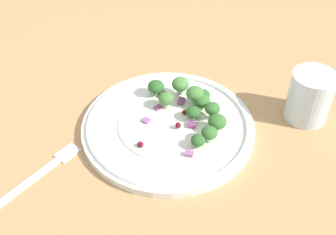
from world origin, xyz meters
TOP-DOWN VIEW (x-y plane):
  - ground_plane at (0.00, 0.00)cm, footprint 180.00×180.00cm
  - plate at (-1.06, 2.69)cm, footprint 27.90×27.90cm
  - dressing_pool at (-1.06, 2.69)cm, footprint 16.18×16.18cm
  - broccoli_floret_0 at (-2.56, -1.23)cm, footprint 2.36×2.36cm
  - broccoli_floret_1 at (0.21, -5.52)cm, footprint 2.23×2.23cm
  - broccoli_floret_2 at (2.29, 0.64)cm, footprint 2.59×2.59cm
  - broccoli_floret_3 at (-6.90, -2.52)cm, footprint 2.92×2.92cm
  - broccoli_floret_4 at (3.56, -3.29)cm, footprint 2.94×2.94cm
  - broccoli_floret_5 at (-1.44, -4.01)cm, footprint 2.69×2.69cm
  - broccoli_floret_6 at (0.43, -3.62)cm, footprint 2.97×2.97cm
  - broccoli_floret_7 at (-8.00, 0.14)cm, footprint 2.51×2.51cm
  - broccoli_floret_8 at (6.07, -0.36)cm, footprint 2.85×2.85cm
  - broccoli_floret_9 at (-4.31, -3.73)cm, footprint 2.50×2.50cm
  - broccoli_floret_10 at (-7.89, 2.10)cm, footprint 2.20×2.20cm
  - cranberry_0 at (-7.24, -1.63)cm, footprint 0.92×0.92cm
  - cranberry_1 at (-2.65, 9.06)cm, footprint 0.98×0.98cm
  - cranberry_2 at (-2.92, 2.07)cm, footprint 0.93×0.93cm
  - cranberry_3 at (-1.43, -5.08)cm, footprint 0.80×0.80cm
  - cranberry_4 at (-0.77, -0.89)cm, footprint 0.83×0.83cm
  - onion_bit_0 at (-8.49, 4.27)cm, footprint 1.57×1.51cm
  - onion_bit_1 at (1.44, 5.27)cm, footprint 1.43×1.36cm
  - onion_bit_2 at (1.66, -2.09)cm, footprint 1.59×1.67cm
  - onion_bit_3 at (2.91, 1.82)cm, footprint 1.11×1.41cm
  - onion_bit_4 at (5.05, -0.74)cm, footprint 1.48×1.49cm
  - onion_bit_5 at (-3.75, -0.16)cm, footprint 1.73×1.69cm
  - fork at (2.27, 24.37)cm, footprint 6.41×18.46cm
  - water_glass at (-11.98, -17.82)cm, footprint 7.08×7.08cm

SIDE VIEW (x-z plane):
  - ground_plane at x=0.00cm, z-range -2.00..0.00cm
  - fork at x=2.27cm, z-range 0.00..0.50cm
  - plate at x=-1.06cm, z-range 0.01..1.71cm
  - dressing_pool at x=-1.06cm, z-range 1.20..1.40cm
  - onion_bit_1 at x=1.44cm, z-range 1.24..1.81cm
  - onion_bit_3 at x=2.91cm, z-range 1.41..1.72cm
  - cranberry_4 at x=-0.77cm, z-range 1.31..2.13cm
  - onion_bit_0 at x=-8.49cm, z-range 1.49..1.99cm
  - cranberry_1 at x=-2.65cm, z-range 1.28..2.26cm
  - onion_bit_5 at x=-3.75cm, z-range 1.53..2.04cm
  - cranberry_3 at x=-1.43cm, z-range 1.42..2.22cm
  - onion_bit_4 at x=5.05cm, z-range 1.59..2.08cm
  - cranberry_0 at x=-7.24cm, z-range 1.41..2.34cm
  - onion_bit_2 at x=1.66cm, z-range 1.61..2.19cm
  - cranberry_2 at x=-2.92cm, z-range 1.62..2.55cm
  - broccoli_floret_1 at x=0.21cm, z-range 1.45..3.71cm
  - broccoli_floret_10 at x=-7.89cm, z-range 1.61..3.84cm
  - broccoli_floret_0 at x=-2.56cm, z-range 1.58..3.97cm
  - broccoli_floret_5 at x=-1.44cm, z-range 1.61..4.33cm
  - broccoli_floret_8 at x=6.07cm, z-range 1.57..4.45cm
  - broccoli_floret_7 at x=-8.00cm, z-range 1.90..4.44cm
  - broccoli_floret_3 at x=-6.90cm, z-range 1.77..4.72cm
  - broccoli_floret_2 at x=2.29cm, z-range 1.98..4.60cm
  - broccoli_floret_9 at x=-4.31cm, z-range 2.24..4.76cm
  - broccoli_floret_4 at x=3.56cm, z-range 2.16..5.13cm
  - broccoli_floret_6 at x=0.43cm, z-range 2.30..5.31cm
  - water_glass at x=-11.98cm, z-range 0.00..8.58cm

